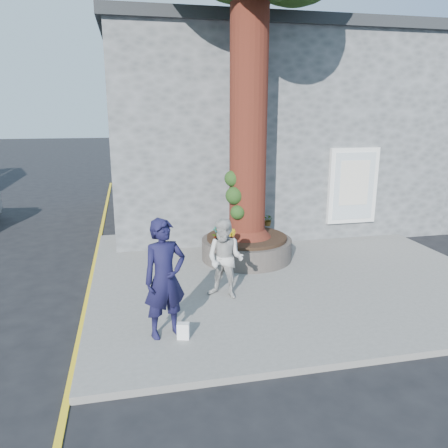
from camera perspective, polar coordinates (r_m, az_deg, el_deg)
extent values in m
plane|color=black|center=(9.40, 1.42, -9.38)|extent=(120.00, 120.00, 0.00)
cube|color=slate|center=(10.68, 8.02, -6.18)|extent=(9.00, 8.00, 0.12)
cube|color=yellow|center=(10.13, -17.19, -8.22)|extent=(0.10, 30.00, 0.01)
cube|color=#505355|center=(16.22, 4.08, 11.62)|extent=(10.00, 8.00, 6.00)
cube|color=black|center=(16.37, 4.29, 22.70)|extent=(10.30, 8.30, 0.30)
cube|color=white|center=(13.29, 16.48, 4.80)|extent=(1.50, 0.12, 2.20)
cube|color=silver|center=(13.24, 16.60, 4.75)|extent=(1.25, 0.04, 1.95)
cube|color=silver|center=(13.21, 16.67, 5.17)|extent=(0.90, 0.02, 1.30)
cube|color=#505355|center=(20.00, 27.07, 10.65)|extent=(6.00, 8.00, 6.00)
cylinder|color=black|center=(11.26, 2.97, -3.22)|extent=(2.30, 2.30, 0.52)
cylinder|color=black|center=(11.18, 2.99, -1.75)|extent=(2.04, 2.04, 0.08)
cylinder|color=#431E10|center=(10.75, 3.27, 18.03)|extent=(0.90, 0.90, 7.50)
cone|color=#431E10|center=(11.07, 3.02, 0.18)|extent=(1.24, 1.24, 0.70)
sphere|color=#1E3913|center=(10.63, 1.37, 3.74)|extent=(0.44, 0.44, 0.44)
sphere|color=#1E3913|center=(10.63, 1.80, 1.53)|extent=(0.36, 0.36, 0.36)
sphere|color=#1E3913|center=(10.67, 1.13, 5.96)|extent=(0.40, 0.40, 0.40)
imported|color=black|center=(7.30, -7.74, -7.08)|extent=(0.86, 0.69, 2.03)
imported|color=#B4B1AC|center=(8.77, 0.16, -4.60)|extent=(1.00, 0.95, 1.63)
cube|color=white|center=(7.51, -5.34, -13.74)|extent=(0.22, 0.17, 0.28)
imported|color=gray|center=(10.69, -1.03, -1.29)|extent=(0.22, 0.20, 0.35)
imported|color=gray|center=(10.17, 0.94, -1.88)|extent=(0.25, 0.26, 0.44)
imported|color=gray|center=(10.13, -0.37, -2.26)|extent=(0.18, 0.18, 0.32)
imported|color=gray|center=(12.15, 5.82, 0.53)|extent=(0.38, 0.39, 0.33)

